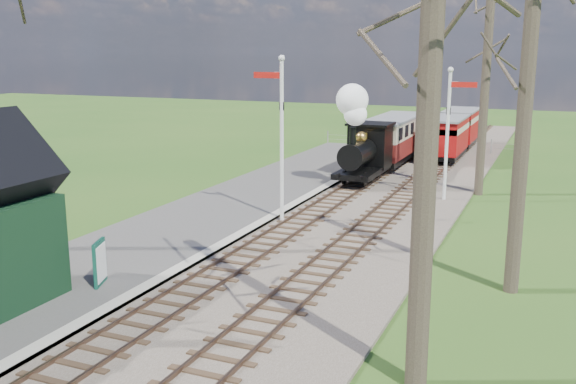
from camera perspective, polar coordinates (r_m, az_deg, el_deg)
name	(u,v)px	position (r m, az deg, el deg)	size (l,w,h in m)	color
distant_hills	(476,261)	(73.70, 16.38, -5.93)	(114.40, 48.00, 22.02)	#385B23
ballast_bed	(376,195)	(29.07, 7.84, -0.22)	(8.00, 60.00, 0.10)	brown
track_near	(349,191)	(29.42, 5.40, 0.09)	(1.60, 60.00, 0.15)	brown
track_far	(405,196)	(28.76, 10.34, -0.35)	(1.60, 60.00, 0.15)	brown
platform	(190,226)	(23.74, -8.70, -3.00)	(5.00, 44.00, 0.20)	#474442
coping_strip	(246,233)	(22.65, -3.73, -3.62)	(0.40, 44.00, 0.21)	#B2AD9E
semaphore_near	(280,127)	(23.55, -0.71, 5.76)	(1.22, 0.24, 6.22)	silver
semaphore_far	(450,124)	(27.90, 14.17, 5.87)	(1.22, 0.24, 5.72)	silver
bare_trees	(263,95)	(17.19, -2.26, 8.60)	(15.51, 22.39, 12.00)	#382D23
fence_line	(419,142)	(42.64, 11.58, 4.34)	(12.60, 0.08, 1.00)	slate
locomotive	(363,140)	(31.03, 6.64, 4.59)	(1.89, 4.42, 4.73)	black
coach	(393,137)	(36.91, 9.34, 4.84)	(2.21, 7.57, 2.32)	black
red_carriage_a	(446,137)	(38.63, 13.90, 4.75)	(1.98, 4.89, 2.08)	black
red_carriage_b	(461,127)	(44.03, 15.09, 5.59)	(1.98, 4.89, 2.08)	black
sign_board	(100,263)	(18.00, -16.37, -6.04)	(0.37, 0.81, 1.21)	#0E4333
person	(26,274)	(17.23, -22.29, -6.77)	(0.56, 0.37, 1.53)	black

